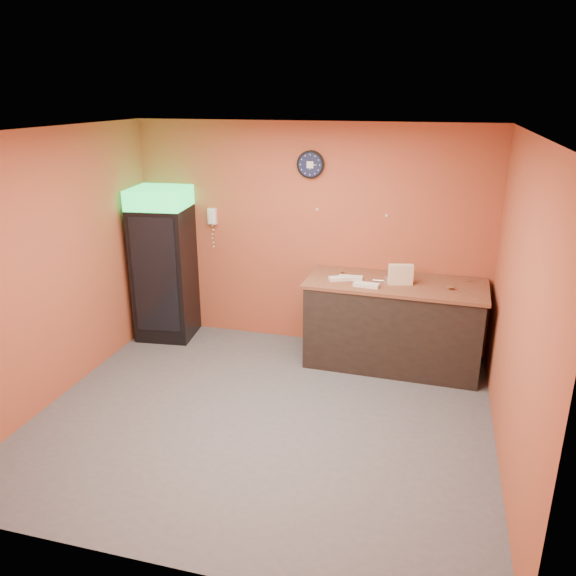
% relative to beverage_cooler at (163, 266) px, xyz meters
% --- Properties ---
extents(floor, '(4.50, 4.50, 0.00)m').
position_rel_beverage_cooler_xyz_m(floor, '(1.85, -1.61, -0.97)').
color(floor, '#47474C').
rests_on(floor, ground).
extents(back_wall, '(4.50, 0.02, 2.80)m').
position_rel_beverage_cooler_xyz_m(back_wall, '(1.85, 0.39, 0.43)').
color(back_wall, '#A9472F').
rests_on(back_wall, floor).
extents(left_wall, '(0.02, 4.00, 2.80)m').
position_rel_beverage_cooler_xyz_m(left_wall, '(-0.40, -1.61, 0.43)').
color(left_wall, '#A9472F').
rests_on(left_wall, floor).
extents(right_wall, '(0.02, 4.00, 2.80)m').
position_rel_beverage_cooler_xyz_m(right_wall, '(4.10, -1.61, 0.43)').
color(right_wall, '#A9472F').
rests_on(right_wall, floor).
extents(ceiling, '(4.50, 4.00, 0.02)m').
position_rel_beverage_cooler_xyz_m(ceiling, '(1.85, -1.61, 1.83)').
color(ceiling, white).
rests_on(ceiling, back_wall).
extents(beverage_cooler, '(0.77, 0.78, 1.99)m').
position_rel_beverage_cooler_xyz_m(beverage_cooler, '(0.00, 0.00, 0.00)').
color(beverage_cooler, black).
rests_on(beverage_cooler, floor).
extents(prep_counter, '(2.02, 0.94, 1.00)m').
position_rel_beverage_cooler_xyz_m(prep_counter, '(3.00, -0.05, -0.47)').
color(prep_counter, black).
rests_on(prep_counter, floor).
extents(wall_clock, '(0.33, 0.06, 0.33)m').
position_rel_beverage_cooler_xyz_m(wall_clock, '(1.87, 0.37, 1.32)').
color(wall_clock, black).
rests_on(wall_clock, back_wall).
extents(wall_phone, '(0.11, 0.10, 0.21)m').
position_rel_beverage_cooler_xyz_m(wall_phone, '(0.58, 0.34, 0.62)').
color(wall_phone, white).
rests_on(wall_phone, back_wall).
extents(butcher_paper, '(2.10, 0.99, 0.04)m').
position_rel_beverage_cooler_xyz_m(butcher_paper, '(3.00, -0.05, 0.04)').
color(butcher_paper, brown).
rests_on(butcher_paper, prep_counter).
extents(sub_roll_stack, '(0.29, 0.16, 0.23)m').
position_rel_beverage_cooler_xyz_m(sub_roll_stack, '(3.05, -0.12, 0.18)').
color(sub_roll_stack, beige).
rests_on(sub_roll_stack, butcher_paper).
extents(wrapped_sandwich_left, '(0.30, 0.22, 0.04)m').
position_rel_beverage_cooler_xyz_m(wrapped_sandwich_left, '(2.37, -0.14, 0.08)').
color(wrapped_sandwich_left, silver).
rests_on(wrapped_sandwich_left, butcher_paper).
extents(wrapped_sandwich_mid, '(0.30, 0.14, 0.04)m').
position_rel_beverage_cooler_xyz_m(wrapped_sandwich_mid, '(2.68, -0.30, 0.08)').
color(wrapped_sandwich_mid, silver).
rests_on(wrapped_sandwich_mid, butcher_paper).
extents(wrapped_sandwich_right, '(0.28, 0.13, 0.04)m').
position_rel_beverage_cooler_xyz_m(wrapped_sandwich_right, '(2.47, -0.09, 0.08)').
color(wrapped_sandwich_right, silver).
rests_on(wrapped_sandwich_right, butcher_paper).
extents(kitchen_tool, '(0.06, 0.06, 0.06)m').
position_rel_beverage_cooler_xyz_m(kitchen_tool, '(2.89, -0.08, 0.10)').
color(kitchen_tool, silver).
rests_on(kitchen_tool, butcher_paper).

